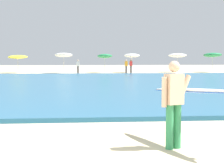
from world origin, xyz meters
TOP-DOWN VIEW (x-y plane):
  - sea at (0.00, 18.32)m, footprint 120.00×28.00m
  - surfer_with_board at (2.18, 1.45)m, footprint 1.37×2.60m
  - beach_umbrella_1 at (-7.30, 36.98)m, footprint 2.27×2.30m
  - beach_umbrella_2 at (-1.92, 36.14)m, footprint 2.04×2.08m
  - beach_umbrella_3 at (2.90, 36.75)m, footprint 1.77×1.80m
  - beach_umbrella_4 at (6.23, 37.31)m, footprint 1.85×1.87m
  - beach_umbrella_5 at (12.01, 37.85)m, footprint 2.26×2.27m
  - beach_umbrella_6 at (16.30, 37.36)m, footprint 2.23×2.27m
  - beachgoer_near_row_left at (-0.26, 34.24)m, footprint 0.32×0.20m
  - beachgoer_near_row_mid at (5.28, 35.31)m, footprint 0.32×0.20m
  - beachgoer_near_row_right at (5.90, 35.76)m, footprint 0.32×0.20m

SIDE VIEW (x-z plane):
  - sea at x=0.00m, z-range 0.00..0.14m
  - beachgoer_near_row_left at x=-0.26m, z-range 0.05..1.63m
  - beachgoer_near_row_mid at x=5.28m, z-range 0.05..1.63m
  - beachgoer_near_row_right at x=5.90m, z-range 0.05..1.63m
  - surfer_with_board at x=2.18m, z-range 0.16..1.89m
  - beach_umbrella_1 at x=-7.30m, z-range 0.79..2.97m
  - beach_umbrella_3 at x=2.90m, z-range 0.84..3.13m
  - beach_umbrella_4 at x=6.23m, z-range 0.90..3.21m
  - beach_umbrella_5 at x=12.01m, z-range 0.90..3.26m
  - beach_umbrella_2 at x=-1.92m, z-range 0.89..3.32m
  - beach_umbrella_6 at x=16.30m, z-range 0.89..3.37m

